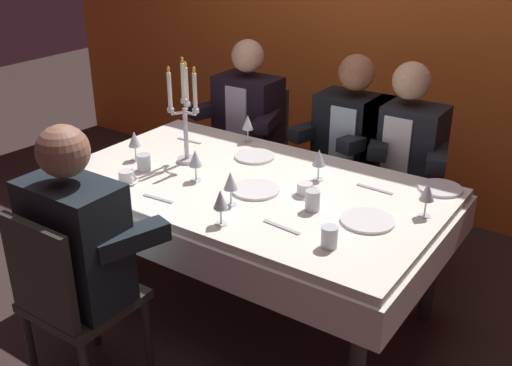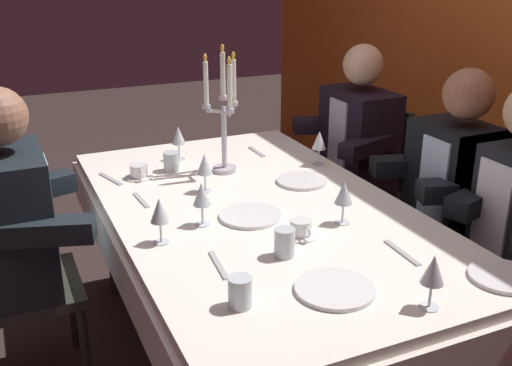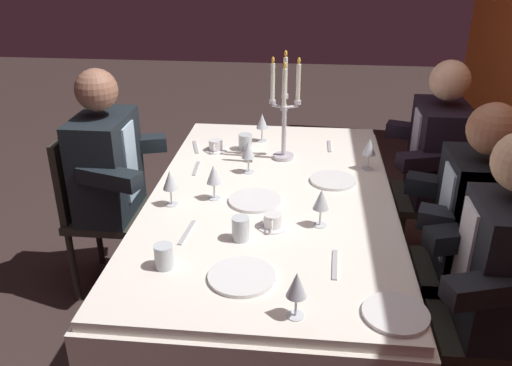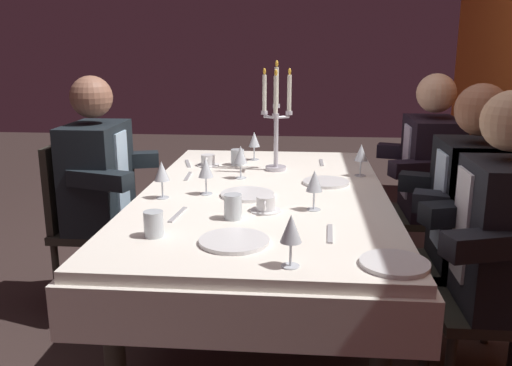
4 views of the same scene
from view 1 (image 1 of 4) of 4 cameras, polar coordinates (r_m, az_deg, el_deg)
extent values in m
plane|color=#352724|center=(3.38, -0.56, -11.45)|extent=(12.00, 12.00, 0.00)
cube|color=#D66023|center=(4.25, 12.76, 15.37)|extent=(6.00, 0.12, 2.70)
cube|color=white|center=(3.01, -0.61, -0.28)|extent=(1.90, 1.10, 0.04)
cube|color=white|center=(3.06, -0.60, -2.15)|extent=(1.94, 1.14, 0.18)
cylinder|color=#2E2E26|center=(3.42, -16.38, -5.11)|extent=(0.07, 0.07, 0.70)
cylinder|color=#2E2E26|center=(2.54, 9.65, -15.80)|extent=(0.07, 0.07, 0.70)
cylinder|color=#2E2E26|center=(3.94, -6.92, -0.15)|extent=(0.07, 0.07, 0.70)
cylinder|color=#2E2E26|center=(3.21, 16.32, -7.13)|extent=(0.07, 0.07, 0.70)
cylinder|color=silver|center=(3.27, -6.55, 2.20)|extent=(0.11, 0.11, 0.02)
cylinder|color=silver|center=(3.22, -6.68, 4.67)|extent=(0.02, 0.02, 0.28)
cylinder|color=silver|center=(3.16, -6.84, 7.74)|extent=(0.04, 0.04, 0.02)
cylinder|color=white|center=(3.13, -6.93, 9.55)|extent=(0.02, 0.02, 0.19)
ellipsoid|color=yellow|center=(3.11, -7.04, 11.51)|extent=(0.02, 0.02, 0.03)
cylinder|color=silver|center=(3.15, -6.26, 6.60)|extent=(0.07, 0.01, 0.01)
cylinder|color=silver|center=(3.12, -5.75, 6.83)|extent=(0.04, 0.04, 0.02)
cylinder|color=white|center=(3.09, -5.83, 8.65)|extent=(0.02, 0.02, 0.19)
ellipsoid|color=yellow|center=(3.07, -5.92, 10.63)|extent=(0.02, 0.02, 0.03)
cylinder|color=silver|center=(3.21, -6.66, 6.91)|extent=(0.05, 0.07, 0.01)
cylinder|color=silver|center=(3.24, -6.56, 7.45)|extent=(0.04, 0.04, 0.02)
cylinder|color=white|center=(3.21, -6.64, 9.21)|extent=(0.02, 0.02, 0.19)
ellipsoid|color=yellow|center=(3.19, -6.74, 11.11)|extent=(0.02, 0.02, 0.03)
cylinder|color=silver|center=(3.17, -7.43, 6.61)|extent=(0.05, 0.07, 0.01)
cylinder|color=silver|center=(3.15, -8.10, 6.86)|extent=(0.04, 0.04, 0.02)
cylinder|color=white|center=(3.12, -8.21, 8.66)|extent=(0.02, 0.02, 0.19)
ellipsoid|color=yellow|center=(3.09, -8.33, 10.62)|extent=(0.02, 0.02, 0.03)
cylinder|color=white|center=(3.06, 17.08, -0.48)|extent=(0.21, 0.21, 0.01)
cylinder|color=white|center=(3.30, -0.11, 2.55)|extent=(0.22, 0.22, 0.01)
cylinder|color=white|center=(2.67, 10.55, -3.51)|extent=(0.24, 0.24, 0.01)
cylinder|color=white|center=(2.91, -0.03, -0.63)|extent=(0.24, 0.24, 0.01)
cylinder|color=silver|center=(2.78, 15.68, -3.00)|extent=(0.06, 0.06, 0.00)
cylinder|color=silver|center=(2.76, 15.77, -2.27)|extent=(0.01, 0.01, 0.07)
cone|color=silver|center=(2.73, 15.96, -0.76)|extent=(0.07, 0.07, 0.08)
cylinder|color=maroon|center=(2.74, 15.90, -1.23)|extent=(0.04, 0.04, 0.03)
cylinder|color=silver|center=(3.04, -5.69, 0.29)|extent=(0.06, 0.06, 0.00)
cylinder|color=silver|center=(3.02, -5.72, 0.97)|extent=(0.01, 0.01, 0.07)
cone|color=silver|center=(2.99, -5.78, 2.38)|extent=(0.07, 0.07, 0.08)
cylinder|color=silver|center=(2.61, -3.33, -3.88)|extent=(0.06, 0.06, 0.00)
cylinder|color=silver|center=(2.59, -3.35, -3.11)|extent=(0.01, 0.01, 0.07)
cone|color=silver|center=(2.56, -3.39, -1.52)|extent=(0.07, 0.07, 0.08)
cylinder|color=silver|center=(3.05, 5.90, 0.34)|extent=(0.06, 0.06, 0.00)
cylinder|color=silver|center=(3.03, 5.94, 1.03)|extent=(0.01, 0.01, 0.07)
cone|color=silver|center=(3.00, 6.00, 2.43)|extent=(0.07, 0.07, 0.08)
cylinder|color=maroon|center=(3.01, 5.98, 2.00)|extent=(0.04, 0.04, 0.03)
cylinder|color=silver|center=(2.78, -2.40, -2.01)|extent=(0.06, 0.06, 0.00)
cylinder|color=silver|center=(2.76, -2.41, -1.27)|extent=(0.01, 0.01, 0.07)
cone|color=silver|center=(2.73, -2.44, 0.24)|extent=(0.07, 0.07, 0.08)
cylinder|color=silver|center=(3.34, -11.31, 2.21)|extent=(0.06, 0.06, 0.00)
cylinder|color=silver|center=(3.33, -11.36, 2.84)|extent=(0.01, 0.01, 0.07)
cone|color=silver|center=(3.30, -11.48, 4.14)|extent=(0.07, 0.07, 0.08)
cylinder|color=silver|center=(3.53, -0.78, 3.96)|extent=(0.06, 0.06, 0.00)
cylinder|color=silver|center=(3.52, -0.78, 4.56)|extent=(0.01, 0.01, 0.07)
cone|color=silver|center=(3.49, -0.79, 5.79)|extent=(0.07, 0.07, 0.08)
cylinder|color=silver|center=(2.72, 5.39, -1.65)|extent=(0.07, 0.07, 0.10)
cylinder|color=silver|center=(2.44, 6.97, -5.11)|extent=(0.07, 0.07, 0.09)
cylinder|color=silver|center=(3.18, -10.60, 1.92)|extent=(0.07, 0.07, 0.09)
cylinder|color=white|center=(2.88, 4.63, -1.08)|extent=(0.12, 0.12, 0.01)
cylinder|color=white|center=(2.86, 4.65, -0.52)|extent=(0.08, 0.08, 0.05)
torus|color=white|center=(2.84, 5.52, -0.71)|extent=(0.04, 0.01, 0.04)
cylinder|color=white|center=(3.07, -12.17, 0.14)|extent=(0.12, 0.12, 0.01)
cylinder|color=white|center=(3.06, -12.22, 0.66)|extent=(0.08, 0.08, 0.05)
torus|color=white|center=(3.03, -11.56, 0.50)|extent=(0.04, 0.01, 0.04)
cube|color=#B7B7BC|center=(2.58, 2.43, -4.20)|extent=(0.19, 0.04, 0.01)
cube|color=#B7B7BC|center=(3.56, -6.35, 4.01)|extent=(0.17, 0.02, 0.01)
cube|color=#B7B7BC|center=(2.86, -9.29, -1.47)|extent=(0.17, 0.03, 0.01)
cube|color=#B7B7BC|center=(3.02, -14.17, -0.50)|extent=(0.19, 0.07, 0.01)
cube|color=#B7B7BC|center=(2.98, 11.20, -0.57)|extent=(0.19, 0.03, 0.01)
cylinder|color=#2E2E26|center=(4.17, -4.17, -0.70)|extent=(0.04, 0.04, 0.42)
cylinder|color=#2E2E26|center=(3.98, -0.09, -1.94)|extent=(0.04, 0.04, 0.42)
cylinder|color=#2E2E26|center=(4.43, -1.29, 0.94)|extent=(0.04, 0.04, 0.42)
cylinder|color=#2E2E26|center=(4.25, 2.66, -0.16)|extent=(0.04, 0.04, 0.42)
cube|color=#2E2E26|center=(4.11, -0.74, 2.48)|extent=(0.42, 0.42, 0.04)
cube|color=#2E2E26|center=(4.18, 0.75, 6.34)|extent=(0.38, 0.04, 0.44)
cube|color=black|center=(4.01, -0.76, 6.32)|extent=(0.42, 0.26, 0.54)
cube|color=#BAB2CD|center=(3.90, -1.91, 6.23)|extent=(0.16, 0.01, 0.40)
sphere|color=#DBAA85|center=(3.91, -0.79, 11.98)|extent=(0.21, 0.21, 0.21)
cube|color=black|center=(4.05, -4.15, 7.03)|extent=(0.19, 0.34, 0.08)
cube|color=black|center=(3.81, 1.09, 5.92)|extent=(0.19, 0.34, 0.08)
cylinder|color=#2E2E26|center=(2.87, -10.23, -14.12)|extent=(0.04, 0.04, 0.42)
cylinder|color=#2E2E26|center=(3.09, -15.15, -11.49)|extent=(0.04, 0.04, 0.42)
cylinder|color=#2E2E26|center=(2.93, -20.56, -14.62)|extent=(0.04, 0.04, 0.42)
cube|color=#2E2E26|center=(2.75, -15.98, -10.68)|extent=(0.42, 0.42, 0.04)
cube|color=#2E2E26|center=(2.53, -19.86, -8.09)|extent=(0.38, 0.04, 0.44)
cube|color=black|center=(2.60, -16.71, -5.43)|extent=(0.42, 0.26, 0.54)
cube|color=#ABCCE5|center=(2.66, -14.58, -3.72)|extent=(0.16, 0.01, 0.40)
sphere|color=#93644E|center=(2.43, -17.85, 2.90)|extent=(0.21, 0.21, 0.21)
cube|color=black|center=(2.49, -11.79, -5.23)|extent=(0.19, 0.34, 0.08)
cube|color=black|center=(2.79, -18.16, -2.54)|extent=(0.19, 0.34, 0.08)
cylinder|color=#2E2E26|center=(3.79, 4.93, -3.46)|extent=(0.04, 0.04, 0.42)
cylinder|color=#2E2E26|center=(3.65, 9.85, -4.92)|extent=(0.04, 0.04, 0.42)
cylinder|color=#2E2E26|center=(4.08, 7.45, -1.48)|extent=(0.04, 0.04, 0.42)
cylinder|color=#2E2E26|center=(3.95, 12.08, -2.76)|extent=(0.04, 0.04, 0.42)
cube|color=#2E2E26|center=(3.76, 8.80, 0.00)|extent=(0.42, 0.42, 0.04)
cube|color=#2E2E26|center=(3.83, 10.29, 4.24)|extent=(0.38, 0.04, 0.44)
cube|color=black|center=(3.65, 9.09, 4.14)|extent=(0.42, 0.26, 0.54)
cube|color=silver|center=(3.53, 8.15, 3.98)|extent=(0.16, 0.01, 0.40)
sphere|color=#9C6447|center=(3.53, 9.52, 10.31)|extent=(0.21, 0.21, 0.21)
cube|color=black|center=(3.65, 5.32, 4.99)|extent=(0.19, 0.34, 0.08)
cube|color=black|center=(3.47, 11.67, 3.55)|extent=(0.19, 0.34, 0.08)
cylinder|color=#2E2E26|center=(3.66, 9.39, -4.78)|extent=(0.04, 0.04, 0.42)
cylinder|color=#2E2E26|center=(3.55, 14.65, -6.30)|extent=(0.04, 0.04, 0.42)
cylinder|color=#2E2E26|center=(3.96, 11.66, -2.64)|extent=(0.04, 0.04, 0.42)
cylinder|color=#2E2E26|center=(3.86, 16.56, -3.96)|extent=(0.04, 0.04, 0.42)
cube|color=#2E2E26|center=(3.65, 13.41, -1.20)|extent=(0.42, 0.42, 0.04)
cube|color=#2E2E26|center=(3.72, 14.86, 3.18)|extent=(0.38, 0.04, 0.44)
cube|color=black|center=(3.54, 13.86, 3.03)|extent=(0.42, 0.26, 0.54)
cube|color=white|center=(3.41, 13.07, 2.83)|extent=(0.16, 0.01, 0.40)
sphere|color=#DAAC80|center=(3.41, 14.54, 9.37)|extent=(0.21, 0.21, 0.21)
cube|color=black|center=(3.51, 9.99, 3.93)|extent=(0.19, 0.34, 0.08)
cube|color=black|center=(3.37, 16.76, 2.35)|extent=(0.19, 0.34, 0.08)
camera|label=2|loc=(1.44, 49.01, 3.21)|focal=41.98mm
camera|label=3|loc=(2.47, 50.44, 12.59)|focal=37.39mm
camera|label=4|loc=(2.60, 50.67, 2.14)|focal=37.88mm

